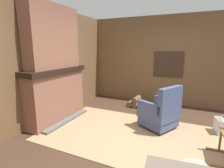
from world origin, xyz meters
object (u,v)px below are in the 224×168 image
armchair (160,113)px  storage_case (63,64)px  oil_lamp_vase (45,65)px  firewood_stack (136,103)px

armchair → storage_case: storage_case is taller
oil_lamp_vase → storage_case: oil_lamp_vase is taller
oil_lamp_vase → armchair: bearing=19.2°
armchair → firewood_stack: 1.50m
armchair → firewood_stack: (-0.88, 1.19, -0.24)m
firewood_stack → storage_case: storage_case is taller
storage_case → armchair: bearing=5.6°
oil_lamp_vase → firewood_stack: bearing=53.7°
firewood_stack → oil_lamp_vase: 2.78m
armchair → firewood_stack: bearing=-25.5°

